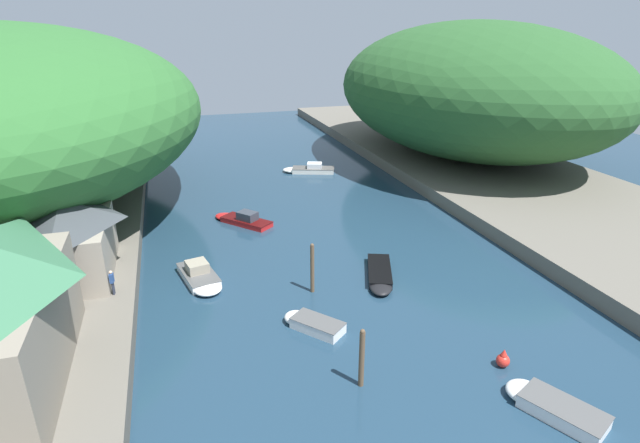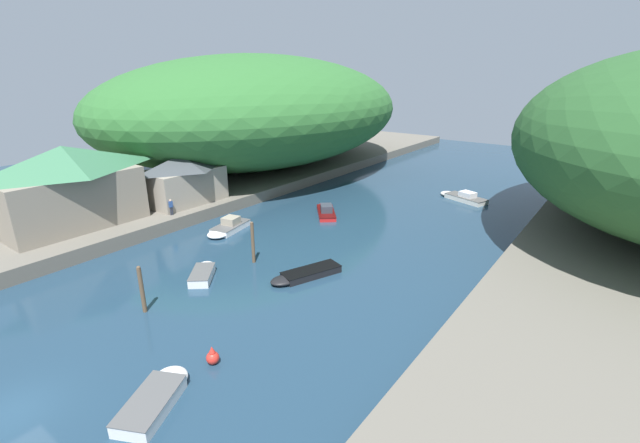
{
  "view_description": "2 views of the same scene",
  "coord_description": "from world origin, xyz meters",
  "px_view_note": "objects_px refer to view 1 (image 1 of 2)",
  "views": [
    {
      "loc": [
        -11.34,
        -10.42,
        17.65
      ],
      "look_at": [
        -0.11,
        26.32,
        2.3
      ],
      "focal_mm": 28.0,
      "sensor_mm": 36.0,
      "label": 1
    },
    {
      "loc": [
        21.67,
        -4.23,
        15.64
      ],
      "look_at": [
        -0.26,
        25.31,
        2.52
      ],
      "focal_mm": 24.0,
      "sensor_mm": 36.0,
      "label": 2
    }
  ],
  "objects_px": {
    "boat_open_rowboat": "(308,169)",
    "boat_moored_right": "(551,405)",
    "boat_yellow_tender": "(380,276)",
    "boat_navy_launch": "(242,219)",
    "person_on_quay": "(112,281)",
    "boat_far_upstream": "(200,277)",
    "boathouse_shed": "(67,237)",
    "channel_buoy_near": "(503,360)",
    "boat_small_dinghy": "(311,323)"
  },
  "relations": [
    {
      "from": "channel_buoy_near",
      "to": "person_on_quay",
      "type": "height_order",
      "value": "person_on_quay"
    },
    {
      "from": "boat_open_rowboat",
      "to": "boat_small_dinghy",
      "type": "distance_m",
      "value": 34.7
    },
    {
      "from": "boat_moored_right",
      "to": "boat_far_upstream",
      "type": "distance_m",
      "value": 23.82
    },
    {
      "from": "boat_small_dinghy",
      "to": "boat_far_upstream",
      "type": "xyz_separation_m",
      "value": [
        -6.08,
        7.99,
        0.07
      ]
    },
    {
      "from": "boathouse_shed",
      "to": "boat_far_upstream",
      "type": "height_order",
      "value": "boathouse_shed"
    },
    {
      "from": "boathouse_shed",
      "to": "person_on_quay",
      "type": "relative_size",
      "value": 5.32
    },
    {
      "from": "boat_open_rowboat",
      "to": "boat_far_upstream",
      "type": "bearing_deg",
      "value": 168.56
    },
    {
      "from": "boat_moored_right",
      "to": "person_on_quay",
      "type": "relative_size",
      "value": 3.02
    },
    {
      "from": "boathouse_shed",
      "to": "person_on_quay",
      "type": "bearing_deg",
      "value": -53.17
    },
    {
      "from": "boat_small_dinghy",
      "to": "boat_far_upstream",
      "type": "distance_m",
      "value": 10.05
    },
    {
      "from": "boat_small_dinghy",
      "to": "person_on_quay",
      "type": "relative_size",
      "value": 2.4
    },
    {
      "from": "boat_navy_launch",
      "to": "channel_buoy_near",
      "type": "distance_m",
      "value": 27.46
    },
    {
      "from": "boat_far_upstream",
      "to": "channel_buoy_near",
      "type": "distance_m",
      "value": 21.09
    },
    {
      "from": "boat_moored_right",
      "to": "boat_far_upstream",
      "type": "bearing_deg",
      "value": 103.61
    },
    {
      "from": "boat_small_dinghy",
      "to": "person_on_quay",
      "type": "xyz_separation_m",
      "value": [
        -11.65,
        5.47,
        1.98
      ]
    },
    {
      "from": "boat_yellow_tender",
      "to": "boat_far_upstream",
      "type": "xyz_separation_m",
      "value": [
        -12.68,
        3.44,
        0.13
      ]
    },
    {
      "from": "boat_navy_launch",
      "to": "boat_moored_right",
      "type": "distance_m",
      "value": 30.87
    },
    {
      "from": "boathouse_shed",
      "to": "boat_moored_right",
      "type": "distance_m",
      "value": 31.0
    },
    {
      "from": "boat_moored_right",
      "to": "boat_far_upstream",
      "type": "height_order",
      "value": "boat_far_upstream"
    },
    {
      "from": "channel_buoy_near",
      "to": "person_on_quay",
      "type": "xyz_separation_m",
      "value": [
        -20.72,
        12.15,
        1.89
      ]
    },
    {
      "from": "boat_yellow_tender",
      "to": "boat_navy_launch",
      "type": "height_order",
      "value": "boat_navy_launch"
    },
    {
      "from": "boat_small_dinghy",
      "to": "channel_buoy_near",
      "type": "distance_m",
      "value": 11.26
    },
    {
      "from": "person_on_quay",
      "to": "boat_yellow_tender",
      "type": "bearing_deg",
      "value": -84.18
    },
    {
      "from": "boat_open_rowboat",
      "to": "boat_small_dinghy",
      "type": "relative_size",
      "value": 1.67
    },
    {
      "from": "boathouse_shed",
      "to": "channel_buoy_near",
      "type": "xyz_separation_m",
      "value": [
        23.6,
        -15.99,
        -3.71
      ]
    },
    {
      "from": "boat_open_rowboat",
      "to": "channel_buoy_near",
      "type": "bearing_deg",
      "value": -160.64
    },
    {
      "from": "boathouse_shed",
      "to": "boat_yellow_tender",
      "type": "relative_size",
      "value": 1.45
    },
    {
      "from": "boat_open_rowboat",
      "to": "person_on_quay",
      "type": "bearing_deg",
      "value": 162.85
    },
    {
      "from": "boat_yellow_tender",
      "to": "boat_navy_launch",
      "type": "xyz_separation_m",
      "value": [
        -8.03,
        14.15,
        0.09
      ]
    },
    {
      "from": "boat_small_dinghy",
      "to": "channel_buoy_near",
      "type": "xyz_separation_m",
      "value": [
        9.07,
        -6.68,
        0.08
      ]
    },
    {
      "from": "boat_open_rowboat",
      "to": "boat_moored_right",
      "type": "xyz_separation_m",
      "value": [
        -0.06,
        -43.73,
        -0.03
      ]
    },
    {
      "from": "person_on_quay",
      "to": "boat_small_dinghy",
      "type": "bearing_deg",
      "value": -106.44
    },
    {
      "from": "boat_yellow_tender",
      "to": "boat_moored_right",
      "type": "xyz_separation_m",
      "value": [
        2.58,
        -14.84,
        0.07
      ]
    },
    {
      "from": "boat_far_upstream",
      "to": "channel_buoy_near",
      "type": "relative_size",
      "value": 5.22
    },
    {
      "from": "boat_yellow_tender",
      "to": "person_on_quay",
      "type": "xyz_separation_m",
      "value": [
        -18.25,
        0.92,
        2.04
      ]
    },
    {
      "from": "boat_moored_right",
      "to": "boat_navy_launch",
      "type": "bearing_deg",
      "value": 83.87
    },
    {
      "from": "boat_open_rowboat",
      "to": "boat_yellow_tender",
      "type": "bearing_deg",
      "value": -165.62
    },
    {
      "from": "person_on_quay",
      "to": "boathouse_shed",
      "type": "bearing_deg",
      "value": 45.54
    },
    {
      "from": "boat_small_dinghy",
      "to": "boat_yellow_tender",
      "type": "bearing_deg",
      "value": -5.2
    },
    {
      "from": "boathouse_shed",
      "to": "boat_moored_right",
      "type": "height_order",
      "value": "boathouse_shed"
    },
    {
      "from": "boat_yellow_tender",
      "to": "boat_moored_right",
      "type": "relative_size",
      "value": 1.22
    },
    {
      "from": "boat_navy_launch",
      "to": "boat_open_rowboat",
      "type": "bearing_deg",
      "value": 13.49
    },
    {
      "from": "boat_navy_launch",
      "to": "channel_buoy_near",
      "type": "xyz_separation_m",
      "value": [
        10.5,
        -25.37,
        0.06
      ]
    },
    {
      "from": "boat_yellow_tender",
      "to": "boat_navy_launch",
      "type": "relative_size",
      "value": 1.05
    },
    {
      "from": "boathouse_shed",
      "to": "channel_buoy_near",
      "type": "relative_size",
      "value": 8.12
    },
    {
      "from": "boat_small_dinghy",
      "to": "channel_buoy_near",
      "type": "relative_size",
      "value": 3.67
    },
    {
      "from": "boat_yellow_tender",
      "to": "channel_buoy_near",
      "type": "bearing_deg",
      "value": 123.39
    },
    {
      "from": "boathouse_shed",
      "to": "boat_navy_launch",
      "type": "bearing_deg",
      "value": 35.62
    },
    {
      "from": "boat_small_dinghy",
      "to": "person_on_quay",
      "type": "height_order",
      "value": "person_on_quay"
    },
    {
      "from": "boat_yellow_tender",
      "to": "person_on_quay",
      "type": "height_order",
      "value": "person_on_quay"
    }
  ]
}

